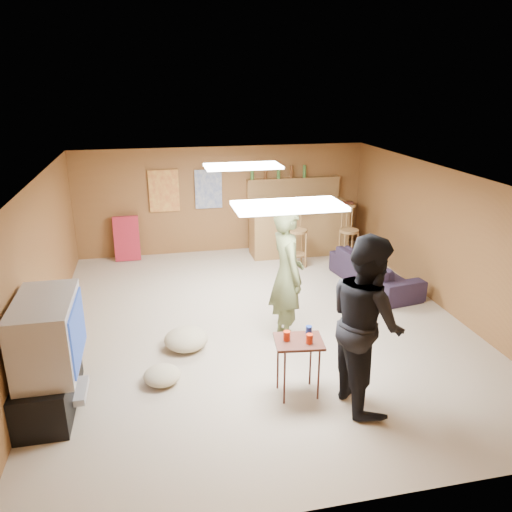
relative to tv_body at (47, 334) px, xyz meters
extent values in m
plane|color=tan|center=(2.65, 1.50, -0.90)|extent=(7.00, 7.00, 0.00)
cube|color=silver|center=(2.65, 1.50, 1.30)|extent=(6.00, 7.00, 0.02)
cube|color=brown|center=(2.65, 5.00, 0.20)|extent=(6.00, 0.02, 2.20)
cube|color=brown|center=(2.65, -2.00, 0.20)|extent=(6.00, 0.02, 2.20)
cube|color=brown|center=(-0.35, 1.50, 0.20)|extent=(0.02, 7.00, 2.20)
cube|color=brown|center=(5.65, 1.50, 0.20)|extent=(0.02, 7.00, 2.20)
cube|color=black|center=(-0.07, 0.00, -0.65)|extent=(0.55, 1.30, 0.50)
cube|color=#B2B2B7|center=(0.15, 0.00, -0.75)|extent=(0.35, 0.50, 0.08)
cube|color=#B2B2B7|center=(0.00, 0.00, 0.00)|extent=(0.60, 1.10, 0.80)
cube|color=navy|center=(0.31, 0.00, 0.00)|extent=(0.02, 0.95, 0.65)
cube|color=brown|center=(4.15, 4.45, -0.35)|extent=(2.00, 0.60, 1.10)
cube|color=#381811|center=(4.15, 4.20, 0.20)|extent=(2.10, 0.12, 0.05)
cube|color=brown|center=(4.15, 4.90, 0.60)|extent=(2.00, 0.18, 0.05)
cube|color=brown|center=(4.15, 4.92, 0.30)|extent=(2.00, 0.14, 0.60)
cube|color=#BF3F26|center=(1.45, 4.96, 0.45)|extent=(0.60, 0.03, 0.85)
cube|color=#334C99|center=(2.35, 4.96, 0.45)|extent=(0.55, 0.03, 0.80)
cube|color=#B62134|center=(0.65, 4.80, -0.45)|extent=(0.50, 0.26, 0.91)
cube|color=white|center=(2.65, 0.00, 1.27)|extent=(1.20, 0.60, 0.04)
cube|color=white|center=(2.65, 2.70, 1.27)|extent=(1.20, 0.60, 0.04)
imported|color=#555D35|center=(2.91, 0.93, 0.07)|extent=(0.51, 0.74, 1.94)
imported|color=black|center=(3.38, -0.62, 0.09)|extent=(0.78, 0.99, 1.98)
imported|color=black|center=(4.96, 2.48, -0.62)|extent=(1.04, 2.01, 0.56)
cube|color=#381811|center=(2.70, -0.36, -0.55)|extent=(0.59, 0.50, 0.70)
cylinder|color=red|center=(2.57, -0.32, -0.14)|extent=(0.09, 0.09, 0.11)
cylinder|color=red|center=(2.80, -0.44, -0.14)|extent=(0.10, 0.10, 0.11)
cylinder|color=navy|center=(2.86, -0.24, -0.15)|extent=(0.07, 0.07, 0.10)
ellipsoid|color=tan|center=(1.52, 0.97, -0.77)|extent=(0.65, 0.65, 0.27)
ellipsoid|color=tan|center=(1.56, 1.10, -0.79)|extent=(0.51, 0.51, 0.22)
ellipsoid|color=tan|center=(1.17, 0.20, -0.80)|extent=(0.57, 0.57, 0.20)
camera|label=1|loc=(1.19, -5.11, 2.57)|focal=35.00mm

